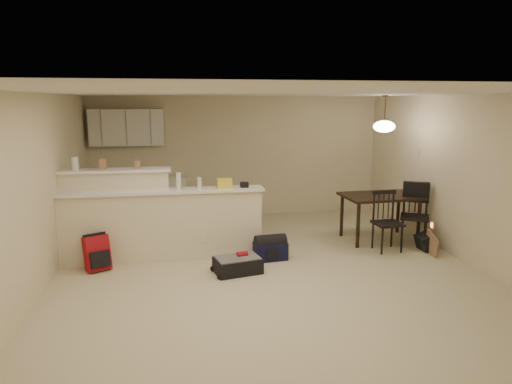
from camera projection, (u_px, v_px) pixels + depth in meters
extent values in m
plane|color=beige|center=(271.00, 274.00, 6.42)|extent=(7.00, 7.00, 0.00)
plane|color=white|center=(273.00, 93.00, 5.94)|extent=(7.00, 7.00, 0.00)
cube|color=beige|center=(238.00, 157.00, 9.56)|extent=(6.00, 0.02, 2.50)
cube|color=beige|center=(389.00, 290.00, 2.79)|extent=(6.00, 0.02, 2.50)
cube|color=beige|center=(36.00, 195.00, 5.67)|extent=(0.02, 7.00, 2.50)
cube|color=beige|center=(472.00, 181.00, 6.68)|extent=(0.02, 7.00, 2.50)
cube|color=beige|center=(163.00, 226.00, 6.94)|extent=(3.00, 0.28, 1.05)
cube|color=white|center=(162.00, 191.00, 6.83)|extent=(3.08, 0.38, 0.04)
cube|color=beige|center=(117.00, 215.00, 7.00)|extent=(1.60, 0.24, 1.35)
cube|color=white|center=(114.00, 171.00, 6.87)|extent=(1.68, 0.34, 0.04)
cube|color=white|center=(127.00, 127.00, 8.89)|extent=(1.40, 0.34, 0.70)
cube|color=white|center=(141.00, 201.00, 9.08)|extent=(1.80, 0.60, 0.90)
cube|color=beige|center=(418.00, 152.00, 8.13)|extent=(0.02, 0.12, 0.12)
cylinder|color=silver|center=(75.00, 163.00, 6.75)|extent=(0.10, 0.10, 0.20)
cube|color=#996F4F|center=(103.00, 164.00, 6.82)|extent=(0.10, 0.07, 0.16)
cube|color=#996F4F|center=(138.00, 165.00, 6.91)|extent=(0.08, 0.06, 0.12)
cylinder|color=silver|center=(179.00, 181.00, 6.84)|extent=(0.07, 0.07, 0.26)
cylinder|color=silver|center=(199.00, 183.00, 6.90)|extent=(0.06, 0.06, 0.18)
cube|color=#996F4F|center=(225.00, 183.00, 6.97)|extent=(0.22, 0.18, 0.14)
cube|color=#996F4F|center=(244.00, 185.00, 7.03)|extent=(0.12, 0.10, 0.08)
cube|color=black|center=(380.00, 196.00, 7.90)|extent=(1.32, 0.91, 0.04)
cylinder|color=black|center=(358.00, 225.00, 7.53)|extent=(0.06, 0.06, 0.76)
cylinder|color=black|center=(419.00, 222.00, 7.77)|extent=(0.06, 0.06, 0.76)
cylinder|color=black|center=(342.00, 216.00, 8.19)|extent=(0.06, 0.06, 0.76)
cylinder|color=black|center=(398.00, 212.00, 8.42)|extent=(0.06, 0.06, 0.76)
cylinder|color=brown|center=(385.00, 110.00, 7.61)|extent=(0.02, 0.02, 0.50)
cylinder|color=brown|center=(386.00, 96.00, 7.57)|extent=(0.12, 0.12, 0.03)
ellipsoid|color=white|center=(384.00, 126.00, 7.67)|extent=(0.36, 0.36, 0.20)
cube|color=black|center=(238.00, 265.00, 6.47)|extent=(0.71, 0.54, 0.21)
cube|color=#A4121B|center=(97.00, 253.00, 6.55)|extent=(0.39, 0.34, 0.50)
cube|color=black|center=(270.00, 251.00, 7.00)|extent=(0.52, 0.32, 0.27)
cube|color=black|center=(425.00, 243.00, 7.44)|extent=(0.21, 0.30, 0.26)
cube|color=#996F4F|center=(431.00, 244.00, 7.23)|extent=(0.09, 0.45, 0.34)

